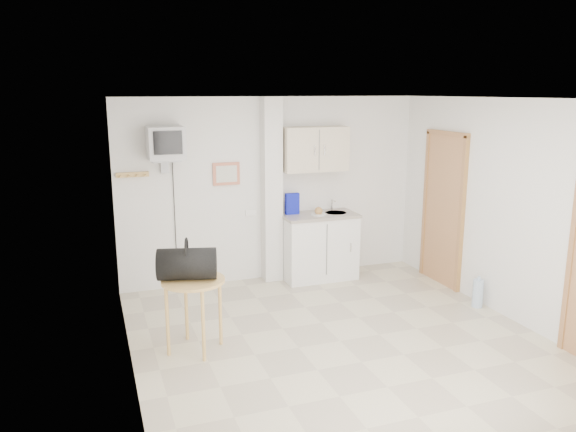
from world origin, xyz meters
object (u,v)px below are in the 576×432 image
object	(u,v)px
round_table	(193,289)
duffel_bag	(187,264)
crt_television	(166,144)
water_bottle	(478,293)

from	to	relation	value
round_table	duffel_bag	xyz separation A→B (m)	(-0.05, 0.02, 0.27)
crt_television	water_bottle	distance (m)	4.22
round_table	water_bottle	size ratio (longest dim) A/B	1.96
crt_television	round_table	xyz separation A→B (m)	(-0.02, -1.71, -1.29)
water_bottle	round_table	bearing A→B (deg)	179.99
round_table	duffel_bag	bearing A→B (deg)	161.72
crt_television	duffel_bag	world-z (taller)	crt_television
round_table	water_bottle	world-z (taller)	round_table
duffel_bag	water_bottle	distance (m)	3.57
duffel_bag	water_bottle	world-z (taller)	duffel_bag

